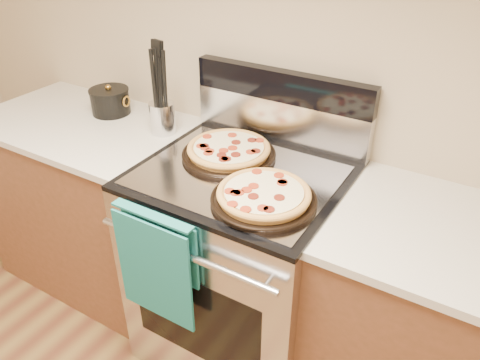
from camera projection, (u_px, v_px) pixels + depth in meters
The scene contains 16 objects.
wall_back at pixel (289, 34), 1.77m from camera, with size 4.00×4.00×0.00m, color #C3AE8C.
range_body at pixel (242, 267), 1.99m from camera, with size 0.76×0.68×0.90m, color #B7B7BC.
oven_window at pixel (196, 320), 1.74m from camera, with size 0.56×0.01×0.40m, color black.
cooktop at pixel (242, 175), 1.75m from camera, with size 0.76×0.68×0.02m, color black.
backsplash_lower at pixel (280, 120), 1.92m from camera, with size 0.76×0.06×0.18m, color silver.
backsplash_upper at pixel (282, 86), 1.84m from camera, with size 0.76×0.06×0.12m, color black.
oven_handle at pixel (183, 254), 1.53m from camera, with size 0.03×0.03×0.70m, color silver.
dish_towel at pixel (158, 264), 1.64m from camera, with size 0.32×0.05×0.42m, color #177567, non-canonical shape.
foil_sheet at pixel (238, 175), 1.72m from camera, with size 0.70×0.55×0.01m, color gray.
cabinet_left at pixel (98, 205), 2.40m from camera, with size 1.00×0.62×0.88m, color brown.
countertop_left at pixel (82, 124), 2.16m from camera, with size 1.02×0.64×0.03m, color beige.
cabinet_right at pixel (462, 353), 1.63m from camera, with size 1.00×0.62×0.88m, color brown.
pepperoni_pizza_back at pixel (229, 151), 1.82m from camera, with size 0.36×0.36×0.05m, color #C2883B, non-canonical shape.
pepperoni_pizza_front at pixel (264, 196), 1.55m from camera, with size 0.35×0.35×0.05m, color #C2883B, non-canonical shape.
utensil_crock at pixel (163, 118), 2.02m from camera, with size 0.11×0.11×0.14m, color silver.
saucepan at pixel (110, 102), 2.21m from camera, with size 0.18×0.18×0.11m, color black.
Camera 1 is at (0.76, 0.36, 1.81)m, focal length 35.00 mm.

